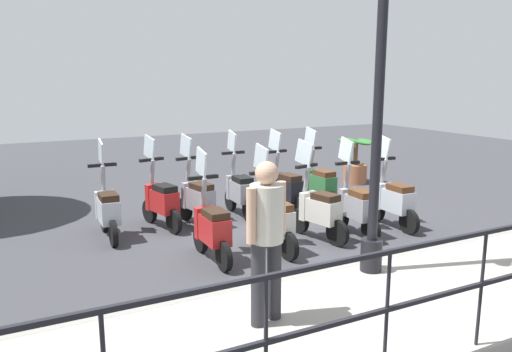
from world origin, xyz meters
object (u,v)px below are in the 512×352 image
at_px(scooter_near_1, 356,206).
at_px(scooter_far_5, 108,209).
at_px(scooter_far_1, 285,188).
at_px(scooter_far_2, 239,190).
at_px(scooter_far_3, 197,198).
at_px(pedestrian_distant, 267,230).
at_px(potted_palm, 355,165).
at_px(scooter_near_2, 318,209).
at_px(scooter_far_4, 161,200).
at_px(scooter_near_3, 273,219).
at_px(scooter_near_4, 212,227).
at_px(lamp_post_near, 378,103).
at_px(scooter_near_0, 393,199).
at_px(scooter_far_0, 319,184).

xyz_separation_m(scooter_near_1, scooter_far_5, (1.60, 3.56, 0.00)).
relative_size(scooter_far_1, scooter_far_2, 1.00).
xyz_separation_m(scooter_far_2, scooter_far_3, (-0.21, 0.89, 0.00)).
relative_size(pedestrian_distant, potted_palm, 1.50).
height_order(scooter_near_2, scooter_far_4, same).
relative_size(scooter_near_1, scooter_near_3, 1.00).
bearing_deg(scooter_near_4, scooter_near_3, -93.17).
xyz_separation_m(lamp_post_near, scooter_far_2, (3.43, 0.18, -1.71)).
distance_m(potted_palm, scooter_near_0, 3.56).
height_order(scooter_near_4, scooter_far_0, same).
bearing_deg(scooter_far_0, pedestrian_distant, 138.15).
bearing_deg(scooter_near_0, scooter_near_4, 92.81).
bearing_deg(scooter_near_2, scooter_far_2, 4.41).
bearing_deg(potted_palm, scooter_far_4, 105.31).
relative_size(pedestrian_distant, scooter_far_3, 1.03).
relative_size(scooter_near_3, scooter_far_2, 1.00).
bearing_deg(scooter_near_1, scooter_near_4, 93.78).
bearing_deg(scooter_far_4, lamp_post_near, -166.32).
xyz_separation_m(scooter_near_1, scooter_near_3, (-0.08, 1.56, 0.00)).
bearing_deg(scooter_far_4, scooter_near_4, 172.92).
distance_m(pedestrian_distant, scooter_near_3, 2.47).
xyz_separation_m(scooter_near_2, scooter_far_4, (1.69, 2.00, 0.00)).
bearing_deg(scooter_far_4, scooter_near_0, -129.01).
bearing_deg(scooter_far_3, scooter_far_1, -101.26).
distance_m(scooter_near_0, scooter_far_0, 1.65).
distance_m(pedestrian_distant, scooter_far_4, 3.98).
height_order(scooter_far_0, scooter_far_4, same).
bearing_deg(pedestrian_distant, scooter_near_3, 132.38).
relative_size(scooter_near_2, scooter_far_1, 1.00).
relative_size(potted_palm, scooter_near_4, 0.69).
bearing_deg(potted_palm, scooter_far_5, 104.71).
bearing_deg(scooter_near_4, scooter_far_0, -60.34).
xyz_separation_m(scooter_near_2, scooter_far_0, (1.57, -1.08, 0.00)).
height_order(lamp_post_near, scooter_far_2, lamp_post_near).
bearing_deg(scooter_near_0, scooter_far_2, 49.44).
bearing_deg(scooter_near_1, scooter_far_1, 15.49).
xyz_separation_m(scooter_near_1, scooter_near_4, (-0.04, 2.49, 0.00)).
bearing_deg(scooter_far_1, scooter_near_4, 121.78).
bearing_deg(lamp_post_near, scooter_near_1, -32.36).
distance_m(scooter_near_4, scooter_far_2, 2.29).
relative_size(pedestrian_distant, scooter_far_0, 1.03).
height_order(scooter_far_2, scooter_far_5, same).
bearing_deg(scooter_far_5, scooter_near_3, -128.63).
bearing_deg(scooter_far_5, pedestrian_distant, -166.79).
relative_size(scooter_far_4, scooter_far_5, 1.00).
xyz_separation_m(scooter_near_2, scooter_far_3, (1.55, 1.41, 0.00)).
distance_m(scooter_near_2, scooter_far_1, 1.57).
height_order(scooter_near_1, scooter_far_3, same).
bearing_deg(scooter_near_0, scooter_far_1, 38.10).
xyz_separation_m(potted_palm, scooter_far_1, (-1.57, 2.85, 0.04)).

